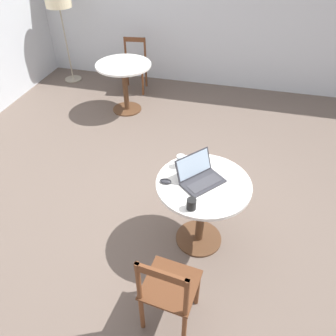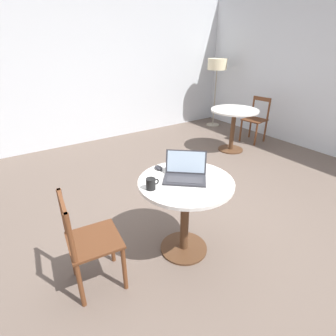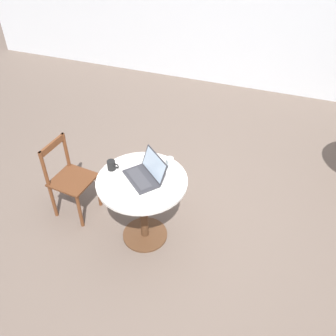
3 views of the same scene
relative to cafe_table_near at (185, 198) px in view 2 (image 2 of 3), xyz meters
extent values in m
plane|color=#66564C|center=(0.34, 0.29, -0.58)|extent=(16.00, 16.00, 0.00)
cube|color=silver|center=(0.34, 3.52, 0.77)|extent=(9.40, 0.06, 2.70)
cylinder|color=#51331E|center=(0.00, 0.00, -0.57)|extent=(0.45, 0.45, 0.02)
cylinder|color=#51331E|center=(0.00, 0.00, -0.21)|extent=(0.08, 0.08, 0.71)
cylinder|color=silver|center=(0.00, 0.00, 0.16)|extent=(0.82, 0.82, 0.03)
cylinder|color=#51331E|center=(2.28, 1.57, -0.57)|extent=(0.45, 0.45, 0.02)
cylinder|color=#51331E|center=(2.28, 1.57, -0.21)|extent=(0.08, 0.08, 0.71)
cylinder|color=silver|center=(2.28, 1.57, 0.16)|extent=(0.82, 0.82, 0.03)
cylinder|color=brown|center=(-0.63, 0.24, -0.37)|extent=(0.04, 0.04, 0.43)
cylinder|color=brown|center=(-0.66, -0.10, -0.37)|extent=(0.04, 0.04, 0.43)
cylinder|color=brown|center=(-0.96, 0.28, -0.37)|extent=(0.04, 0.04, 0.43)
cylinder|color=brown|center=(-1.00, -0.06, -0.37)|extent=(0.04, 0.04, 0.43)
cube|color=#562F1A|center=(-0.81, 0.09, -0.14)|extent=(0.43, 0.43, 0.02)
cylinder|color=brown|center=(-0.96, 0.28, 0.07)|extent=(0.04, 0.04, 0.41)
cylinder|color=brown|center=(-1.00, -0.06, 0.07)|extent=(0.04, 0.04, 0.41)
cube|color=brown|center=(-0.98, 0.11, 0.24)|extent=(0.06, 0.37, 0.07)
cylinder|color=brown|center=(2.84, 1.47, -0.37)|extent=(0.04, 0.04, 0.43)
cylinder|color=brown|center=(2.79, 1.81, -0.37)|extent=(0.04, 0.04, 0.43)
cylinder|color=brown|center=(3.17, 1.52, -0.37)|extent=(0.04, 0.04, 0.43)
cylinder|color=brown|center=(3.13, 1.85, -0.37)|extent=(0.04, 0.04, 0.43)
cube|color=#562F1A|center=(2.98, 1.66, -0.14)|extent=(0.44, 0.44, 0.02)
cylinder|color=brown|center=(3.17, 1.52, 0.07)|extent=(0.04, 0.04, 0.41)
cylinder|color=brown|center=(3.13, 1.85, 0.07)|extent=(0.04, 0.04, 0.41)
cube|color=brown|center=(3.15, 1.68, 0.24)|extent=(0.07, 0.37, 0.07)
cylinder|color=#9E937F|center=(3.10, 2.93, -0.57)|extent=(0.30, 0.30, 0.02)
cylinder|color=#9E937F|center=(3.10, 2.93, 0.06)|extent=(0.02, 0.02, 1.26)
cylinder|color=beige|center=(3.10, 2.93, 0.79)|extent=(0.42, 0.42, 0.23)
cube|color=#2D2D33|center=(-0.01, 0.00, 0.18)|extent=(0.40, 0.39, 0.02)
cube|color=#38383D|center=(-0.02, -0.01, 0.19)|extent=(0.30, 0.28, 0.00)
cube|color=#2D2D33|center=(0.08, 0.11, 0.29)|extent=(0.32, 0.29, 0.20)
cube|color=#9EB2C6|center=(0.08, 0.11, 0.29)|extent=(0.29, 0.26, 0.17)
ellipsoid|color=#2D2D33|center=(-0.08, 0.32, 0.19)|extent=(0.06, 0.10, 0.03)
cylinder|color=black|center=(-0.32, 0.05, 0.22)|extent=(0.08, 0.08, 0.09)
torus|color=black|center=(-0.27, 0.05, 0.23)|extent=(0.05, 0.01, 0.05)
cylinder|color=silver|center=(0.18, 0.24, 0.23)|extent=(0.08, 0.08, 0.11)
camera|label=1|loc=(-2.08, -0.21, 2.05)|focal=35.00mm
camera|label=2|loc=(-1.22, -1.53, 1.25)|focal=28.00mm
camera|label=3|loc=(1.04, -2.27, 2.40)|focal=40.00mm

